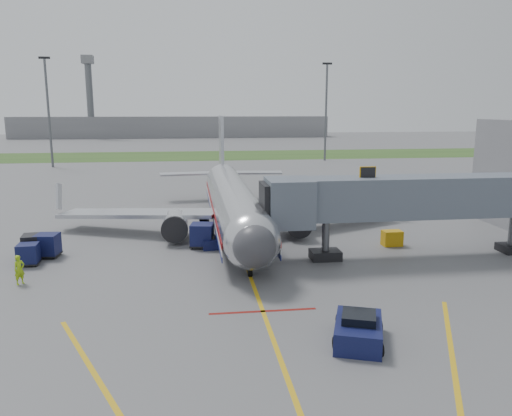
{
  "coord_description": "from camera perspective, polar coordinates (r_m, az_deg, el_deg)",
  "views": [
    {
      "loc": [
        -3.77,
        -29.68,
        11.03
      ],
      "look_at": [
        1.35,
        9.15,
        3.2
      ],
      "focal_mm": 35.0,
      "sensor_mm": 36.0,
      "label": 1
    }
  ],
  "objects": [
    {
      "name": "ground",
      "position": [
        31.88,
        -0.26,
        -8.93
      ],
      "size": [
        400.0,
        400.0,
        0.0
      ],
      "primitive_type": "plane",
      "color": "#565659",
      "rests_on": "ground"
    },
    {
      "name": "grass_strip",
      "position": [
        120.24,
        -5.71,
        5.99
      ],
      "size": [
        300.0,
        25.0,
        0.01
      ],
      "primitive_type": "cube",
      "color": "#2D4C1E",
      "rests_on": "ground"
    },
    {
      "name": "apron_markings",
      "position": [
        25.14,
        1.95,
        -14.72
      ],
      "size": [
        21.52,
        50.0,
        0.01
      ],
      "color": "gold",
      "rests_on": "ground"
    },
    {
      "name": "airliner",
      "position": [
        45.86,
        -2.66,
        0.76
      ],
      "size": [
        32.1,
        35.67,
        10.25
      ],
      "color": "silver",
      "rests_on": "ground"
    },
    {
      "name": "jet_bridge",
      "position": [
        39.01,
        17.85,
        1.08
      ],
      "size": [
        25.3,
        4.0,
        6.9
      ],
      "color": "slate",
      "rests_on": "ground"
    },
    {
      "name": "light_mast_left",
      "position": [
        103.07,
        -22.64,
        10.32
      ],
      "size": [
        2.0,
        0.44,
        20.4
      ],
      "color": "#595B60",
      "rests_on": "ground"
    },
    {
      "name": "light_mast_right",
      "position": [
        108.56,
        8.01,
        11.07
      ],
      "size": [
        2.0,
        0.44,
        20.4
      ],
      "color": "#595B60",
      "rests_on": "ground"
    },
    {
      "name": "distant_terminal",
      "position": [
        199.9,
        -9.41,
        9.15
      ],
      "size": [
        120.0,
        14.0,
        8.0
      ],
      "primitive_type": "cube",
      "color": "slate",
      "rests_on": "ground"
    },
    {
      "name": "control_tower",
      "position": [
        198.12,
        -18.5,
        12.57
      ],
      "size": [
        4.0,
        4.0,
        30.0
      ],
      "color": "#595B60",
      "rests_on": "ground"
    },
    {
      "name": "pushback_tug",
      "position": [
        25.05,
        11.62,
        -13.51
      ],
      "size": [
        3.25,
        4.07,
        1.48
      ],
      "color": "#0D133C",
      "rests_on": "ground"
    },
    {
      "name": "baggage_tug",
      "position": [
        41.16,
        -24.26,
        -4.14
      ],
      "size": [
        1.62,
        2.67,
        1.76
      ],
      "color": "#0D133C",
      "rests_on": "ground"
    },
    {
      "name": "baggage_cart_a",
      "position": [
        40.51,
        -6.2,
        -3.12
      ],
      "size": [
        2.08,
        2.08,
        1.93
      ],
      "color": "#0D133C",
      "rests_on": "ground"
    },
    {
      "name": "baggage_cart_b",
      "position": [
        39.37,
        -24.59,
        -4.83
      ],
      "size": [
        1.51,
        1.51,
        1.54
      ],
      "color": "#0D133C",
      "rests_on": "ground"
    },
    {
      "name": "baggage_cart_c",
      "position": [
        40.83,
        -22.73,
        -3.96
      ],
      "size": [
        1.81,
        1.81,
        1.77
      ],
      "color": "#0D133C",
      "rests_on": "ground"
    },
    {
      "name": "belt_loader",
      "position": [
        41.04,
        -5.5,
        -3.66
      ],
      "size": [
        1.66,
        3.96,
        1.89
      ],
      "color": "#0D133C",
      "rests_on": "ground"
    },
    {
      "name": "ground_power_cart",
      "position": [
        42.31,
        15.28,
        -3.35
      ],
      "size": [
        1.57,
        1.06,
        1.24
      ],
      "color": "#CE930C",
      "rests_on": "ground"
    },
    {
      "name": "ramp_worker",
      "position": [
        35.33,
        -25.43,
        -6.39
      ],
      "size": [
        0.81,
        0.82,
        1.91
      ],
      "primitive_type": "imported",
      "rotation": [
        0.0,
        0.0,
        0.82
      ],
      "color": "#96C517",
      "rests_on": "ground"
    }
  ]
}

